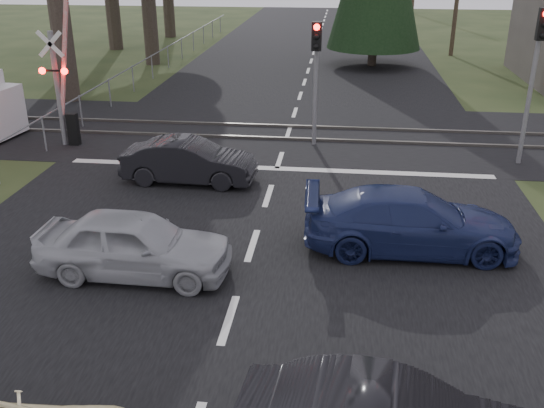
# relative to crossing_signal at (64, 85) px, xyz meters

# --- Properties ---
(ground) EXTENTS (120.00, 120.00, 0.00)m
(ground) POSITION_rel_crossing_signal_xyz_m (7.27, -9.79, -2.06)
(ground) COLOR #253317
(ground) RESTS_ON ground
(road) EXTENTS (14.00, 100.00, 0.01)m
(road) POSITION_rel_crossing_signal_xyz_m (7.27, 0.21, -2.05)
(road) COLOR black
(road) RESTS_ON ground
(rail_corridor) EXTENTS (120.00, 8.00, 0.01)m
(rail_corridor) POSITION_rel_crossing_signal_xyz_m (7.27, 2.21, -2.05)
(rail_corridor) COLOR black
(rail_corridor) RESTS_ON ground
(stop_line) EXTENTS (13.00, 0.35, 0.00)m
(stop_line) POSITION_rel_crossing_signal_xyz_m (7.27, -1.59, -2.05)
(stop_line) COLOR silver
(stop_line) RESTS_ON ground
(rail_near) EXTENTS (120.00, 0.12, 0.10)m
(rail_near) POSITION_rel_crossing_signal_xyz_m (7.27, 1.41, -2.01)
(rail_near) COLOR #59544C
(rail_near) RESTS_ON ground
(rail_far) EXTENTS (120.00, 0.12, 0.10)m
(rail_far) POSITION_rel_crossing_signal_xyz_m (7.27, 3.01, -2.01)
(rail_far) COLOR #59544C
(rail_far) RESTS_ON ground
(crossing_signal) EXTENTS (1.62, 0.38, 6.96)m
(crossing_signal) POSITION_rel_crossing_signal_xyz_m (0.00, 0.00, 0.00)
(crossing_signal) COLOR slate
(crossing_signal) RESTS_ON ground
(traffic_signal_right) EXTENTS (0.68, 0.48, 4.70)m
(traffic_signal_right) POSITION_rel_crossing_signal_xyz_m (14.82, -0.31, 1.26)
(traffic_signal_right) COLOR slate
(traffic_signal_right) RESTS_ON ground
(traffic_signal_center) EXTENTS (0.32, 0.48, 4.10)m
(traffic_signal_center) POSITION_rel_crossing_signal_xyz_m (8.27, 0.89, 0.75)
(traffic_signal_center) COLOR slate
(traffic_signal_center) RESTS_ON ground
(fence_left) EXTENTS (0.10, 36.00, 1.20)m
(fence_left) POSITION_rel_crossing_signal_xyz_m (-0.53, 12.71, -2.06)
(fence_left) COLOR slate
(fence_left) RESTS_ON ground
(silver_car) EXTENTS (4.04, 1.69, 1.37)m
(silver_car) POSITION_rel_crossing_signal_xyz_m (5.06, -8.33, -1.37)
(silver_car) COLOR #A4A7AC
(silver_car) RESTS_ON ground
(blue_sedan) EXTENTS (4.81, 2.11, 1.37)m
(blue_sedan) POSITION_rel_crossing_signal_xyz_m (10.81, -6.54, -1.37)
(blue_sedan) COLOR navy
(blue_sedan) RESTS_ON ground
(dark_car_far) EXTENTS (3.85, 1.47, 1.25)m
(dark_car_far) POSITION_rel_crossing_signal_xyz_m (4.89, -2.98, -1.43)
(dark_car_far) COLOR black
(dark_car_far) RESTS_ON ground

